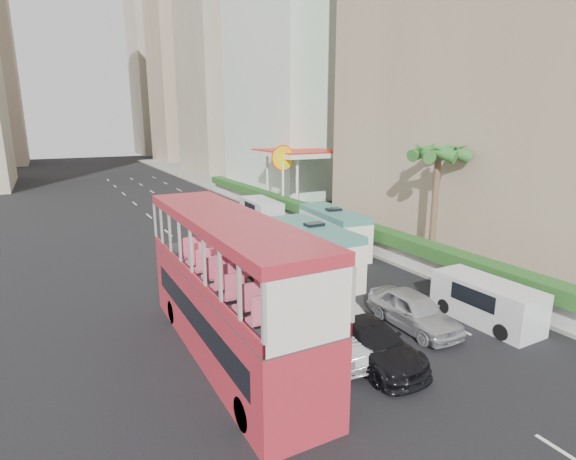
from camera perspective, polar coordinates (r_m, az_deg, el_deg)
ground_plane at (r=19.51m, az=9.66°, el=-11.15°), size 200.00×200.00×0.00m
double_decker_bus at (r=15.78m, az=-7.61°, el=-7.23°), size 2.50×11.00×5.06m
car_silver_lane_a at (r=17.20m, az=6.17°, el=-14.61°), size 2.15×5.04×1.62m
car_silver_lane_b at (r=19.27m, az=15.52°, el=-11.81°), size 1.84×4.37×1.48m
car_black at (r=16.61m, az=9.99°, el=-15.85°), size 2.10×4.97×1.43m
van_asset at (r=33.20m, az=-5.87°, el=-0.58°), size 2.04×4.25×1.17m
minibus_near at (r=23.72m, az=3.29°, el=-2.79°), size 2.20×6.40×2.83m
minibus_far at (r=28.49m, az=5.76°, el=-0.18°), size 2.62×6.23×2.69m
panel_van_near at (r=20.45m, az=23.85°, el=-8.31°), size 1.81×4.42×1.76m
panel_van_far at (r=36.44m, az=-3.42°, el=2.34°), size 2.25×5.03×1.97m
sidewalk at (r=44.47m, az=-0.87°, el=3.25°), size 6.00×120.00×0.18m
kerb_wall at (r=33.61m, az=3.51°, el=0.84°), size 0.30×44.00×1.00m
hedge at (r=33.43m, az=3.53°, el=2.26°), size 1.10×44.00×0.70m
palm_tree at (r=26.41m, az=18.09°, el=2.63°), size 0.36×0.36×6.40m
shell_station at (r=42.79m, az=1.55°, el=6.44°), size 6.50×8.00×5.50m
tower_mid at (r=79.33m, az=-6.72°, el=25.86°), size 16.00×16.00×50.00m
tower_far_a at (r=100.84m, az=-12.65°, el=21.26°), size 14.00×14.00×44.00m
tower_far_b at (r=121.73m, az=-15.59°, el=18.78°), size 14.00×14.00×40.00m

